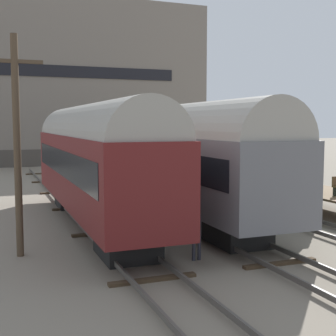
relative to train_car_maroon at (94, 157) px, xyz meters
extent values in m
plane|color=slate|center=(4.27, -4.76, -3.03)|extent=(200.00, 200.00, 0.00)
cube|color=#4C4742|center=(-0.72, -4.76, -2.85)|extent=(0.08, 60.00, 0.16)
cube|color=#4C4742|center=(0.72, -4.76, -2.85)|extent=(0.08, 60.00, 0.16)
cube|color=#3D2D1E|center=(0.00, -7.76, -2.98)|extent=(2.60, 0.24, 0.10)
cube|color=#3D2D1E|center=(0.00, -1.76, -2.98)|extent=(2.60, 0.24, 0.10)
cube|color=#3D2D1E|center=(0.00, 4.24, -2.98)|extent=(2.60, 0.24, 0.10)
cube|color=#3D2D1E|center=(0.00, 10.24, -2.98)|extent=(2.60, 0.24, 0.10)
cube|color=#3D2D1E|center=(0.00, 16.24, -2.98)|extent=(2.60, 0.24, 0.10)
cube|color=#3D2D1E|center=(0.00, 22.24, -2.98)|extent=(2.60, 0.24, 0.10)
cube|color=#4C4742|center=(3.55, -4.76, -2.85)|extent=(0.08, 60.00, 0.16)
cube|color=#4C4742|center=(4.98, -4.76, -2.85)|extent=(0.08, 60.00, 0.16)
cube|color=#3D2D1E|center=(4.27, -7.76, -2.98)|extent=(2.60, 0.24, 0.10)
cube|color=#3D2D1E|center=(4.27, -1.76, -2.98)|extent=(2.60, 0.24, 0.10)
cube|color=#3D2D1E|center=(4.27, 4.24, -2.98)|extent=(2.60, 0.24, 0.10)
cube|color=#3D2D1E|center=(4.27, 10.24, -2.98)|extent=(2.60, 0.24, 0.10)
cube|color=#3D2D1E|center=(4.27, 16.24, -2.98)|extent=(2.60, 0.24, 0.10)
cube|color=#3D2D1E|center=(4.27, 22.24, -2.98)|extent=(2.60, 0.24, 0.10)
cube|color=#4C4742|center=(7.81, -4.76, -2.85)|extent=(0.08, 60.00, 0.16)
cube|color=#3D2D1E|center=(8.53, -1.76, -2.98)|extent=(2.60, 0.24, 0.10)
cube|color=#3D2D1E|center=(8.53, 4.24, -2.98)|extent=(2.60, 0.24, 0.10)
cube|color=#3D2D1E|center=(8.53, 10.24, -2.98)|extent=(2.60, 0.24, 0.10)
cube|color=#3D2D1E|center=(8.53, 16.24, -2.98)|extent=(2.60, 0.24, 0.10)
cube|color=#3D2D1E|center=(8.53, 22.24, -2.98)|extent=(2.60, 0.24, 0.10)
cube|color=black|center=(0.00, 5.12, -2.53)|extent=(1.80, 2.40, 1.00)
cube|color=black|center=(0.00, -5.12, -2.53)|extent=(1.80, 2.40, 1.00)
cube|color=#5B1919|center=(0.00, 0.00, -0.55)|extent=(2.83, 15.76, 2.96)
cube|color=black|center=(0.00, 0.00, -0.20)|extent=(2.87, 14.50, 1.07)
cylinder|color=gray|center=(0.00, 0.00, 0.93)|extent=(2.69, 15.44, 2.69)
cube|color=black|center=(8.53, 11.65, -2.53)|extent=(1.80, 2.40, 1.00)
cube|color=black|center=(8.53, 0.48, -2.53)|extent=(1.80, 2.40, 1.00)
cube|color=#1E4228|center=(8.53, 6.06, -0.73)|extent=(3.04, 17.20, 2.60)
cube|color=black|center=(8.53, 6.06, -0.42)|extent=(3.08, 15.82, 0.94)
cylinder|color=gray|center=(8.53, 6.06, 0.57)|extent=(2.89, 16.85, 2.89)
cube|color=black|center=(4.27, 5.67, -2.53)|extent=(1.80, 2.40, 1.00)
cube|color=black|center=(4.27, -4.96, -2.53)|extent=(1.80, 2.40, 1.00)
cube|color=slate|center=(4.27, 0.36, -0.58)|extent=(3.07, 16.35, 2.91)
cube|color=black|center=(4.27, 0.36, -0.23)|extent=(3.11, 15.04, 1.05)
cylinder|color=gray|center=(4.27, 0.36, 0.88)|extent=(2.92, 16.03, 2.92)
cube|color=brown|center=(11.41, -1.01, -2.01)|extent=(3.13, 12.09, 0.10)
cylinder|color=brown|center=(10.00, 4.88, -2.55)|extent=(0.20, 0.20, 0.97)
cylinder|color=brown|center=(12.83, 4.88, -2.55)|extent=(0.20, 0.20, 0.97)
cylinder|color=brown|center=(10.00, -1.01, -2.55)|extent=(0.20, 0.20, 0.97)
cube|color=black|center=(10.89, -2.57, -1.76)|extent=(0.06, 0.40, 0.40)
cylinder|color=#282833|center=(1.90, -6.33, -2.63)|extent=(0.12, 0.12, 0.81)
cylinder|color=#282833|center=(2.10, -6.33, -2.63)|extent=(0.12, 0.12, 0.81)
cylinder|color=#232328|center=(2.00, -6.33, -1.88)|extent=(0.32, 0.32, 0.68)
sphere|color=tan|center=(2.00, -6.33, -1.43)|extent=(0.22, 0.22, 0.22)
cylinder|color=#473828|center=(-3.35, -3.76, 0.65)|extent=(0.24, 0.24, 7.37)
cube|color=#473828|center=(-3.35, -3.76, 3.45)|extent=(1.80, 0.12, 0.12)
cube|color=#46403A|center=(5.06, 34.82, -2.14)|extent=(29.31, 10.04, 1.79)
cube|color=slate|center=(5.06, 34.82, 6.80)|extent=(29.31, 10.04, 16.08)
cube|color=black|center=(5.06, 29.75, 6.80)|extent=(20.52, 0.10, 1.20)
camera|label=1|loc=(-4.23, -19.96, 1.44)|focal=50.00mm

